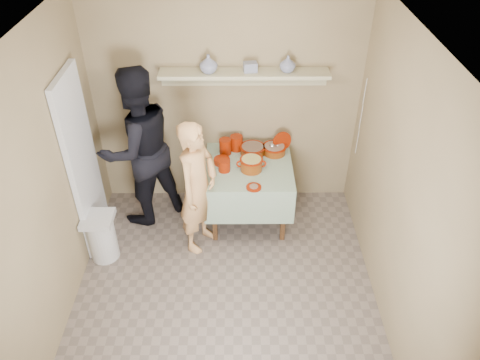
{
  "coord_description": "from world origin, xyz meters",
  "views": [
    {
      "loc": [
        0.13,
        -2.99,
        3.74
      ],
      "look_at": [
        0.15,
        0.75,
        0.95
      ],
      "focal_mm": 35.0,
      "sensor_mm": 36.0,
      "label": 1
    }
  ],
  "objects_px": {
    "cazuela_rice": "(251,163)",
    "trash_bin": "(102,237)",
    "person_helper": "(138,148)",
    "serving_table": "(249,174)",
    "person_cook": "(198,188)"
  },
  "relations": [
    {
      "from": "cazuela_rice",
      "to": "trash_bin",
      "type": "relative_size",
      "value": 0.59
    },
    {
      "from": "person_cook",
      "to": "person_helper",
      "type": "height_order",
      "value": "person_helper"
    },
    {
      "from": "cazuela_rice",
      "to": "trash_bin",
      "type": "bearing_deg",
      "value": -161.04
    },
    {
      "from": "person_helper",
      "to": "trash_bin",
      "type": "xyz_separation_m",
      "value": [
        -0.36,
        -0.7,
        -0.66
      ]
    },
    {
      "from": "person_helper",
      "to": "trash_bin",
      "type": "bearing_deg",
      "value": 24.48
    },
    {
      "from": "person_helper",
      "to": "serving_table",
      "type": "relative_size",
      "value": 1.95
    },
    {
      "from": "serving_table",
      "to": "cazuela_rice",
      "type": "bearing_deg",
      "value": -73.36
    },
    {
      "from": "person_helper",
      "to": "cazuela_rice",
      "type": "distance_m",
      "value": 1.26
    },
    {
      "from": "person_cook",
      "to": "trash_bin",
      "type": "xyz_separation_m",
      "value": [
        -1.04,
        -0.21,
        -0.48
      ]
    },
    {
      "from": "serving_table",
      "to": "trash_bin",
      "type": "height_order",
      "value": "serving_table"
    },
    {
      "from": "person_cook",
      "to": "cazuela_rice",
      "type": "bearing_deg",
      "value": -32.03
    },
    {
      "from": "person_cook",
      "to": "cazuela_rice",
      "type": "height_order",
      "value": "person_cook"
    },
    {
      "from": "person_cook",
      "to": "trash_bin",
      "type": "distance_m",
      "value": 1.16
    },
    {
      "from": "person_helper",
      "to": "serving_table",
      "type": "xyz_separation_m",
      "value": [
        1.22,
        -0.07,
        -0.3
      ]
    },
    {
      "from": "person_helper",
      "to": "serving_table",
      "type": "distance_m",
      "value": 1.26
    }
  ]
}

